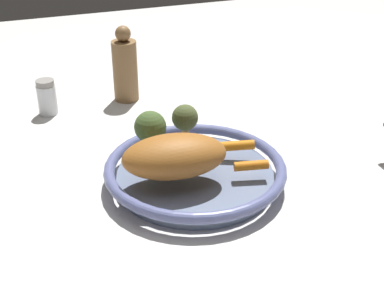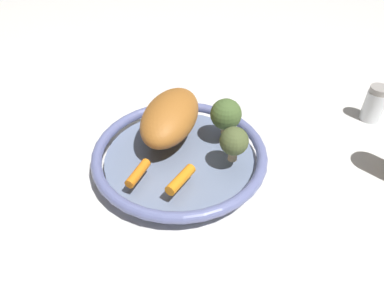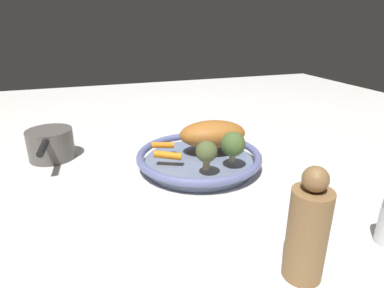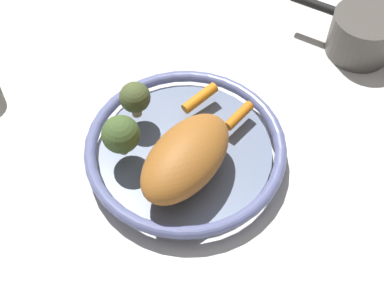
% 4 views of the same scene
% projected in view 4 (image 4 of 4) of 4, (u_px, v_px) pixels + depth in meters
% --- Properties ---
extents(ground_plane, '(2.34, 2.34, 0.00)m').
position_uv_depth(ground_plane, '(186.00, 158.00, 0.81)').
color(ground_plane, silver).
extents(serving_bowl, '(0.31, 0.31, 0.04)m').
position_uv_depth(serving_bowl, '(186.00, 150.00, 0.79)').
color(serving_bowl, slate).
rests_on(serving_bowl, ground_plane).
extents(roast_chicken_piece, '(0.12, 0.18, 0.07)m').
position_uv_depth(roast_chicken_piece, '(186.00, 158.00, 0.72)').
color(roast_chicken_piece, '#AC6628').
rests_on(roast_chicken_piece, serving_bowl).
extents(baby_carrot_back, '(0.04, 0.07, 0.02)m').
position_uv_depth(baby_carrot_back, '(200.00, 98.00, 0.82)').
color(baby_carrot_back, orange).
rests_on(baby_carrot_back, serving_bowl).
extents(baby_carrot_near_rim, '(0.03, 0.06, 0.02)m').
position_uv_depth(baby_carrot_near_rim, '(239.00, 116.00, 0.80)').
color(baby_carrot_near_rim, orange).
rests_on(baby_carrot_near_rim, serving_bowl).
extents(broccoli_floret_small, '(0.06, 0.06, 0.07)m').
position_uv_depth(broccoli_floret_small, '(121.00, 135.00, 0.74)').
color(broccoli_floret_small, tan).
rests_on(broccoli_floret_small, serving_bowl).
extents(broccoli_floret_edge, '(0.05, 0.05, 0.06)m').
position_uv_depth(broccoli_floret_edge, '(135.00, 98.00, 0.78)').
color(broccoli_floret_edge, tan).
rests_on(broccoli_floret_edge, serving_bowl).
extents(saucepan, '(0.20, 0.11, 0.08)m').
position_uv_depth(saucepan, '(361.00, 34.00, 0.92)').
color(saucepan, '#56514C').
rests_on(saucepan, ground_plane).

